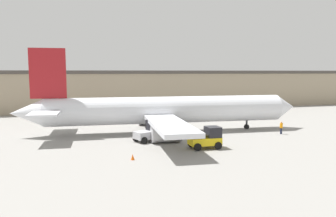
{
  "coord_description": "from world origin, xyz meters",
  "views": [
    {
      "loc": [
        -12.43,
        -43.07,
        8.35
      ],
      "look_at": [
        0.0,
        0.0,
        3.29
      ],
      "focal_mm": 35.0,
      "sensor_mm": 36.0,
      "label": 1
    }
  ],
  "objects_px": {
    "airplane": "(161,111)",
    "safety_cone_near": "(133,157)",
    "ground_crew_worker": "(281,127)",
    "belt_loader_truck": "(207,138)",
    "baggage_tug": "(150,132)"
  },
  "relations": [
    {
      "from": "ground_crew_worker",
      "to": "belt_loader_truck",
      "type": "distance_m",
      "value": 13.67
    },
    {
      "from": "airplane",
      "to": "baggage_tug",
      "type": "xyz_separation_m",
      "value": [
        -2.75,
        -5.18,
        -1.87
      ]
    },
    {
      "from": "ground_crew_worker",
      "to": "airplane",
      "type": "bearing_deg",
      "value": 136.97
    },
    {
      "from": "baggage_tug",
      "to": "safety_cone_near",
      "type": "relative_size",
      "value": 6.66
    },
    {
      "from": "safety_cone_near",
      "to": "ground_crew_worker",
      "type": "bearing_deg",
      "value": 18.89
    },
    {
      "from": "safety_cone_near",
      "to": "baggage_tug",
      "type": "bearing_deg",
      "value": 66.02
    },
    {
      "from": "safety_cone_near",
      "to": "belt_loader_truck",
      "type": "bearing_deg",
      "value": 16.27
    },
    {
      "from": "ground_crew_worker",
      "to": "belt_loader_truck",
      "type": "bearing_deg",
      "value": 178.11
    },
    {
      "from": "airplane",
      "to": "ground_crew_worker",
      "type": "bearing_deg",
      "value": -16.13
    },
    {
      "from": "belt_loader_truck",
      "to": "safety_cone_near",
      "type": "distance_m",
      "value": 9.08
    },
    {
      "from": "airplane",
      "to": "baggage_tug",
      "type": "distance_m",
      "value": 6.15
    },
    {
      "from": "airplane",
      "to": "safety_cone_near",
      "type": "distance_m",
      "value": 14.72
    },
    {
      "from": "ground_crew_worker",
      "to": "baggage_tug",
      "type": "distance_m",
      "value": 17.98
    },
    {
      "from": "airplane",
      "to": "baggage_tug",
      "type": "relative_size",
      "value": 10.85
    },
    {
      "from": "baggage_tug",
      "to": "belt_loader_truck",
      "type": "distance_m",
      "value": 7.43
    }
  ]
}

